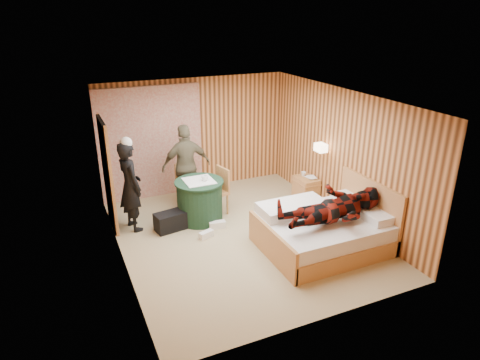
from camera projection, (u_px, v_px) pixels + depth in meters
name	position (u px, v px, depth m)	size (l,w,h in m)	color
floor	(241.00, 235.00, 7.79)	(4.20, 5.00, 0.01)	tan
ceiling	(242.00, 99.00, 6.86)	(4.20, 5.00, 0.01)	white
wall_back	(195.00, 135.00, 9.44)	(4.20, 0.02, 2.50)	#F1A15C
wall_left	(116.00, 191.00, 6.52)	(0.02, 5.00, 2.50)	#F1A15C
wall_right	(342.00, 155.00, 8.12)	(0.02, 5.00, 2.50)	#F1A15C
curtain	(151.00, 143.00, 9.02)	(2.20, 0.08, 2.40)	beige
doorway	(107.00, 174.00, 7.81)	(0.06, 0.90, 2.05)	black
wall_lamp	(321.00, 148.00, 8.41)	(0.26, 0.24, 0.16)	gold
bed	(323.00, 230.00, 7.32)	(2.01, 1.59, 1.09)	tan
nightstand	(306.00, 189.00, 9.09)	(0.40, 0.55, 0.53)	tan
round_table	(200.00, 200.00, 8.22)	(0.93, 0.93, 0.83)	#1F442B
chair_far	(187.00, 181.00, 8.79)	(0.49, 0.49, 0.93)	tan
chair_near	(219.00, 187.00, 8.47)	(0.51, 0.51, 0.94)	tan
duffel_bag	(172.00, 221.00, 7.95)	(0.60, 0.32, 0.34)	black
sneaker_left	(217.00, 225.00, 8.03)	(0.31, 0.12, 0.14)	white
sneaker_right	(206.00, 234.00, 7.70)	(0.27, 0.11, 0.12)	white
woman_standing	(130.00, 186.00, 7.75)	(0.62, 0.41, 1.69)	black
man_at_table	(186.00, 166.00, 8.72)	(1.01, 0.42, 1.72)	brown
man_on_bed	(335.00, 200.00, 6.89)	(1.77, 0.67, 0.86)	#611109
book_lower	(308.00, 178.00, 8.95)	(0.17, 0.22, 0.02)	white
book_upper	(308.00, 177.00, 8.94)	(0.16, 0.22, 0.02)	white
cup_nightstand	(303.00, 174.00, 9.09)	(0.10, 0.10, 0.09)	white
cup_table	(205.00, 178.00, 8.05)	(0.12, 0.12, 0.10)	white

